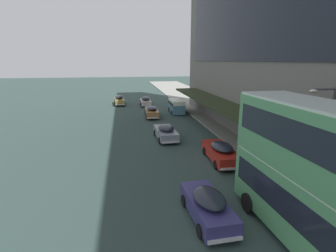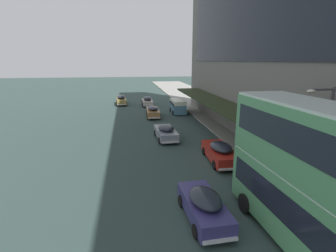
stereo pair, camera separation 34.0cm
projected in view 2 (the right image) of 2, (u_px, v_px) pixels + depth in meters
transit_bus_kerbside_front at (323, 180)px, 9.73m from camera, size 3.01×9.85×6.00m
sedan_far_back at (220, 152)px, 19.99m from camera, size 1.99×5.00×1.52m
sedan_oncoming_front at (153, 111)px, 35.73m from camera, size 1.88×4.97×1.53m
sedan_second_near at (166, 132)px, 25.65m from camera, size 2.00×4.69×1.47m
sedan_lead_mid at (204, 205)px, 12.65m from camera, size 1.90×4.47×1.52m
sedan_trailing_mid at (121, 100)px, 45.71m from camera, size 1.93×4.73×1.66m
sedan_oncoming_rear at (147, 101)px, 44.61m from camera, size 1.81×4.54×1.58m
vw_van at (178, 106)px, 38.41m from camera, size 1.93×4.56×1.96m
street_lamp at (323, 137)px, 13.26m from camera, size 1.50×0.28×6.15m
fire_hydrant at (294, 184)px, 15.44m from camera, size 0.20×0.40×0.70m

